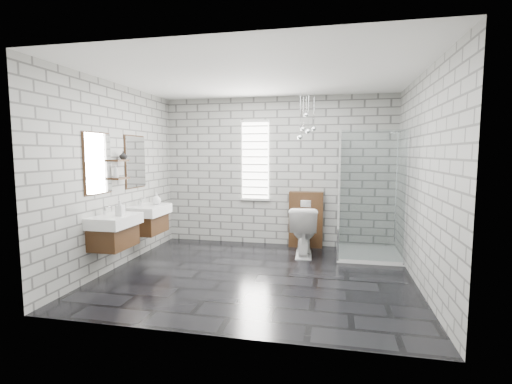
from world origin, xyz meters
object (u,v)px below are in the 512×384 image
(vanity_right, at_px, (147,211))
(cistern_panel, at_px, (306,219))
(shower_enclosure, at_px, (363,227))
(vanity_left, at_px, (112,222))
(toilet, at_px, (303,231))

(vanity_right, height_order, cistern_panel, vanity_right)
(vanity_right, distance_m, shower_enclosure, 3.49)
(vanity_right, relative_size, shower_enclosure, 0.77)
(vanity_left, bearing_deg, vanity_right, 90.00)
(cistern_panel, bearing_deg, toilet, -90.00)
(cistern_panel, bearing_deg, vanity_left, -138.45)
(cistern_panel, bearing_deg, shower_enclosure, -28.57)
(vanity_left, relative_size, vanity_right, 1.00)
(vanity_left, distance_m, vanity_right, 0.96)
(vanity_right, bearing_deg, shower_enclosure, 11.58)
(shower_enclosure, bearing_deg, vanity_left, -154.00)
(vanity_left, height_order, vanity_right, same)
(vanity_right, relative_size, cistern_panel, 1.57)
(vanity_left, height_order, shower_enclosure, shower_enclosure)
(vanity_right, bearing_deg, toilet, 15.14)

